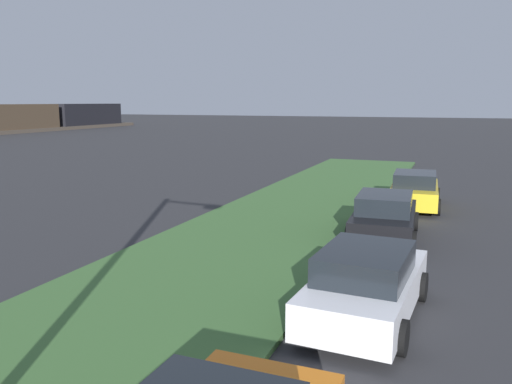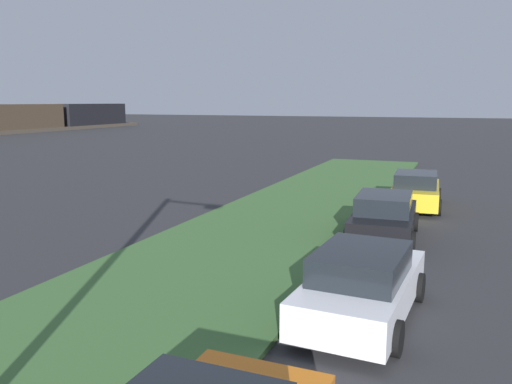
% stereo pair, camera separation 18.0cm
% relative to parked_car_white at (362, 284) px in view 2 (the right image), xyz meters
% --- Properties ---
extents(grass_median, '(60.00, 6.00, 0.12)m').
position_rel_parked_car_white_xyz_m(grass_median, '(-2.52, 4.22, -0.66)').
color(grass_median, '#3D6633').
rests_on(grass_median, ground).
extents(parked_car_white, '(4.39, 2.21, 1.47)m').
position_rel_parked_car_white_xyz_m(parked_car_white, '(0.00, 0.00, 0.00)').
color(parked_car_white, silver).
rests_on(parked_car_white, ground).
extents(parked_car_black, '(4.39, 2.20, 1.47)m').
position_rel_parked_car_white_xyz_m(parked_car_black, '(6.31, 0.50, 0.00)').
color(parked_car_black, black).
rests_on(parked_car_black, ground).
extents(parked_car_yellow, '(4.39, 2.19, 1.47)m').
position_rel_parked_car_white_xyz_m(parked_car_yellow, '(11.82, 0.03, 0.00)').
color(parked_car_yellow, gold).
rests_on(parked_car_yellow, ground).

